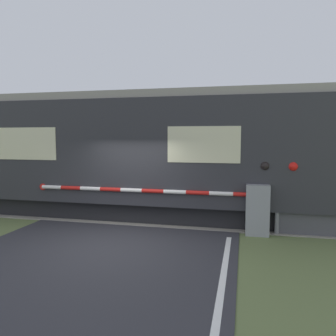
% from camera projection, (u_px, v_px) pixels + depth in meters
% --- Properties ---
extents(ground_plane, '(80.00, 80.00, 0.00)m').
position_uv_depth(ground_plane, '(113.00, 243.00, 7.99)').
color(ground_plane, '#5B6B3D').
extents(track_bed, '(36.00, 3.20, 0.13)m').
position_uv_depth(track_bed, '(149.00, 213.00, 10.98)').
color(track_bed, gray).
rests_on(track_bed, ground_plane).
extents(train, '(19.66, 3.16, 3.91)m').
position_uv_depth(train, '(56.00, 153.00, 11.56)').
color(train, black).
rests_on(train, ground_plane).
extents(crossing_barrier, '(6.73, 0.44, 1.34)m').
position_uv_depth(crossing_barrier, '(235.00, 206.00, 8.70)').
color(crossing_barrier, gray).
rests_on(crossing_barrier, ground_plane).
extents(signal_post, '(0.99, 0.26, 3.12)m').
position_uv_depth(signal_post, '(279.00, 167.00, 8.48)').
color(signal_post, gray).
rests_on(signal_post, ground_plane).
extents(roadside_fence, '(2.98, 0.06, 1.10)m').
position_uv_depth(roadside_fence, '(336.00, 217.00, 8.32)').
color(roadside_fence, '#4C4C51').
rests_on(roadside_fence, ground_plane).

